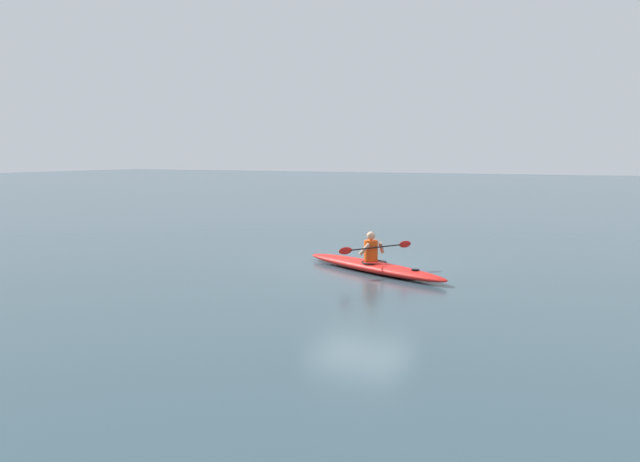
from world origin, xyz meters
The scene contains 3 objects.
ground_plane centered at (0.00, 0.00, 0.00)m, with size 160.00×160.00×0.00m, color #334C56.
kayak centered at (-0.70, 0.88, 0.13)m, with size 4.69×2.75×0.27m.
kayaker centered at (-0.66, 0.86, 0.57)m, with size 1.05×2.11×0.72m.
Camera 1 is at (-7.06, 16.19, 2.90)m, focal length 38.42 mm.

